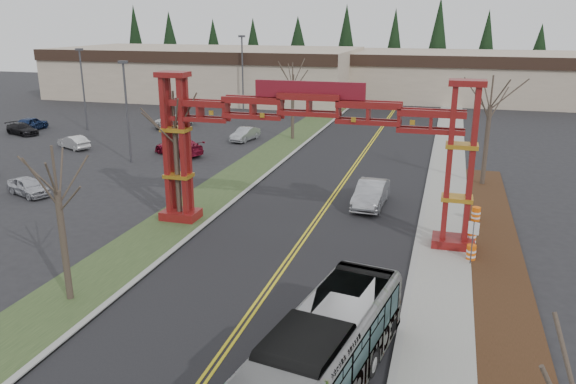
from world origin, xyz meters
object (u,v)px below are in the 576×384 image
at_px(transit_bus, 319,361).
at_px(light_pole_near, 126,105).
at_px(parked_car_mid_b, 31,124).
at_px(barrel_mid, 471,238).
at_px(parked_car_near_b, 74,142).
at_px(light_pole_mid, 83,84).
at_px(retail_building_east, 472,76).
at_px(parked_car_far_c, 22,129).
at_px(bare_tree_median_far, 293,85).
at_px(parked_car_far_b, 175,121).
at_px(light_pole_far, 242,67).
at_px(barrel_south, 471,253).
at_px(parked_car_near_a, 28,186).
at_px(silver_sedan, 371,194).
at_px(retail_building_west, 208,72).
at_px(parked_car_mid_a, 179,147).
at_px(street_sign, 473,235).
at_px(parked_car_far_a, 245,134).
at_px(bare_tree_median_near, 57,192).
at_px(bare_tree_median_mid, 175,128).
at_px(bare_tree_right_far, 490,107).
at_px(gateway_arch, 309,130).
at_px(barrel_north, 476,215).

xyz_separation_m(transit_bus, light_pole_near, (-22.70, 26.39, 3.45)).
xyz_separation_m(parked_car_mid_b, barrel_mid, (45.83, -21.27, -0.25)).
xyz_separation_m(parked_car_near_b, light_pole_mid, (-4.49, 8.48, 4.46)).
relative_size(retail_building_east, light_pole_mid, 4.31).
bearing_deg(parked_car_near_b, parked_car_far_c, -89.64).
xyz_separation_m(parked_car_far_c, bare_tree_median_far, (28.26, 5.73, 4.92)).
xyz_separation_m(parked_car_far_b, light_pole_far, (2.91, 14.26, 4.90)).
distance_m(barrel_south, barrel_mid, 1.92).
bearing_deg(parked_car_near_a, barrel_south, -74.07).
bearing_deg(light_pole_far, parked_car_near_a, -90.99).
bearing_deg(silver_sedan, light_pole_near, 166.18).
distance_m(retail_building_west, barrel_mid, 66.31).
distance_m(parked_car_near_a, parked_car_mid_a, 14.65).
bearing_deg(parked_car_near_b, parked_car_near_a, 49.55).
bearing_deg(retail_building_east, barrel_south, -91.00).
bearing_deg(street_sign, bare_tree_median_far, 121.65).
bearing_deg(parked_car_far_a, parked_car_mid_b, -166.88).
distance_m(parked_car_mid_b, parked_car_far_a, 24.58).
distance_m(parked_car_near_a, bare_tree_median_near, 17.98).
height_order(parked_car_far_b, light_pole_mid, light_pole_mid).
relative_size(silver_sedan, parked_car_mid_b, 1.12).
relative_size(silver_sedan, light_pole_near, 0.59).
bearing_deg(transit_bus, light_pole_far, 122.50).
distance_m(light_pole_far, street_sign, 52.90).
xyz_separation_m(bare_tree_median_mid, light_pole_mid, (-23.16, 23.71, -0.63)).
distance_m(retail_building_east, bare_tree_median_far, 40.98).
bearing_deg(parked_car_mid_a, parked_car_far_c, -77.20).
distance_m(retail_building_east, light_pole_mid, 56.29).
distance_m(bare_tree_median_far, light_pole_far, 20.64).
xyz_separation_m(retail_building_east, parked_car_far_b, (-32.62, -34.03, -2.76)).
xyz_separation_m(transit_bus, bare_tree_right_far, (6.04, 27.37, 4.32)).
bearing_deg(barrel_south, transit_bus, -111.11).
height_order(silver_sedan, bare_tree_median_near, bare_tree_median_near).
bearing_deg(retail_building_east, parked_car_mid_a, -119.23).
relative_size(transit_bus, parked_car_far_a, 2.61).
xyz_separation_m(gateway_arch, parked_car_far_b, (-22.62, 27.93, -5.23)).
distance_m(bare_tree_right_far, barrel_south, 15.61).
bearing_deg(parked_car_far_c, parked_car_far_a, -61.60).
relative_size(parked_car_near_b, bare_tree_right_far, 0.48).
bearing_deg(bare_tree_median_far, bare_tree_right_far, -34.01).
height_order(retail_building_west, silver_sedan, retail_building_west).
distance_m(parked_car_far_b, barrel_south, 43.16).
relative_size(parked_car_mid_a, street_sign, 2.23).
xyz_separation_m(retail_building_west, parked_car_near_b, (3.33, -38.84, -3.13)).
xyz_separation_m(retail_building_east, barrel_mid, (-1.10, -61.60, -2.99)).
bearing_deg(light_pole_far, parked_car_mid_b, -129.92).
xyz_separation_m(parked_car_near_a, barrel_mid, (29.33, -1.24, -0.12)).
distance_m(bare_tree_median_near, barrel_north, 23.41).
xyz_separation_m(light_pole_far, barrel_south, (28.60, -43.76, -5.21)).
distance_m(parked_car_far_c, light_pole_near, 19.50).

